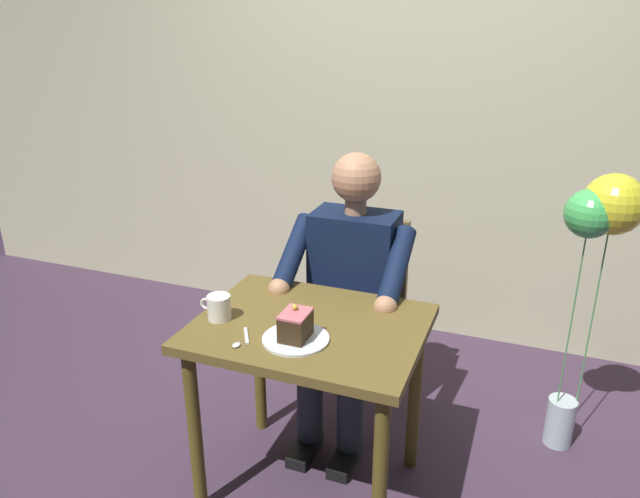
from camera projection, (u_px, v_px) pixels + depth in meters
name	position (u px, v px, depth m)	size (l,w,h in m)	color
ground_plane	(311.00, 484.00, 2.37)	(14.00, 14.00, 0.00)	#3F2D41
cafe_rear_panel	(414.00, 69.00, 3.15)	(6.40, 0.12, 3.00)	beige
dining_table	(310.00, 352.00, 2.15)	(0.81, 0.64, 0.73)	brown
chair	(359.00, 308.00, 2.73)	(0.42, 0.42, 0.91)	brown
seated_person	(348.00, 294.00, 2.52)	(0.53, 0.58, 1.25)	#0F1A36
dessert_plate	(297.00, 339.00, 2.00)	(0.23, 0.23, 0.01)	silver
cake_slice	(297.00, 325.00, 1.98)	(0.09, 0.12, 0.12)	#342414
coffee_cup	(219.00, 307.00, 2.13)	(0.12, 0.09, 0.09)	white
dessert_spoon	(241.00, 341.00, 1.99)	(0.07, 0.14, 0.01)	silver
balloon_display	(598.00, 242.00, 2.27)	(0.29, 0.25, 1.22)	#B2C1C6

